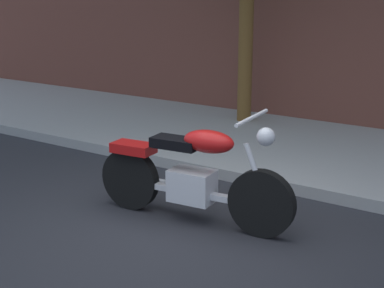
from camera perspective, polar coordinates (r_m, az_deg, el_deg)
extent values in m
plane|color=#28282D|center=(5.42, -2.47, -9.43)|extent=(60.00, 60.00, 0.00)
cube|color=#999999|center=(8.10, 11.30, -0.66)|extent=(19.38, 3.10, 0.14)
cylinder|color=black|center=(5.40, 6.92, -5.88)|extent=(0.66, 0.17, 0.65)
cylinder|color=black|center=(6.06, -6.15, -3.46)|extent=(0.66, 0.17, 0.65)
cube|color=silver|center=(5.67, 0.00, -4.16)|extent=(0.46, 0.32, 0.32)
cube|color=silver|center=(5.70, 0.00, -4.82)|extent=(1.33, 0.20, 0.06)
ellipsoid|color=red|center=(5.45, 1.66, 0.25)|extent=(0.54, 0.31, 0.22)
cube|color=black|center=(5.63, -1.61, 0.12)|extent=(0.50, 0.28, 0.10)
cube|color=red|center=(5.93, -5.84, -0.38)|extent=(0.46, 0.28, 0.10)
cylinder|color=silver|center=(5.33, 6.41, -2.97)|extent=(0.27, 0.08, 0.58)
cylinder|color=silver|center=(5.21, 5.98, 2.62)|extent=(0.10, 0.70, 0.04)
sphere|color=silver|center=(5.20, 7.35, 0.73)|extent=(0.17, 0.17, 0.17)
cylinder|color=silver|center=(5.95, -1.39, -4.22)|extent=(0.80, 0.16, 0.09)
cylinder|color=brown|center=(9.24, 5.42, 12.43)|extent=(0.23, 0.23, 3.60)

